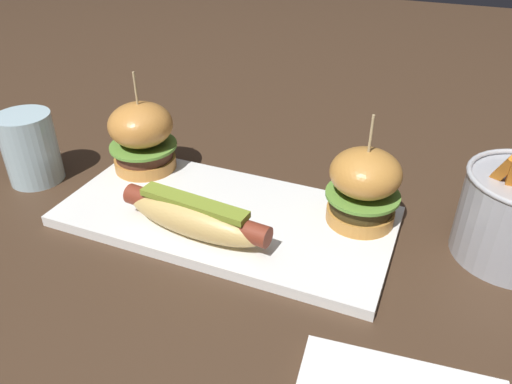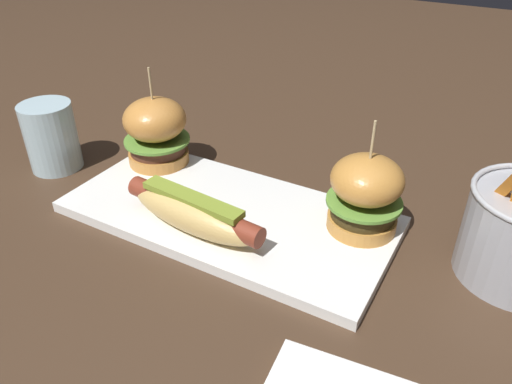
# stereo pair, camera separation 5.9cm
# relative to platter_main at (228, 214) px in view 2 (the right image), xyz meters

# --- Properties ---
(ground_plane) EXTENTS (3.00, 3.00, 0.00)m
(ground_plane) POSITION_rel_platter_main_xyz_m (0.00, 0.00, -0.01)
(ground_plane) COLOR #422D1E
(platter_main) EXTENTS (0.42, 0.20, 0.01)m
(platter_main) POSITION_rel_platter_main_xyz_m (0.00, 0.00, 0.00)
(platter_main) COLOR white
(platter_main) RESTS_ON ground
(hot_dog) EXTENTS (0.19, 0.07, 0.05)m
(hot_dog) POSITION_rel_platter_main_xyz_m (-0.01, -0.05, 0.03)
(hot_dog) COLOR tan
(hot_dog) RESTS_ON platter_main
(slider_left) EXTENTS (0.10, 0.10, 0.14)m
(slider_left) POSITION_rel_platter_main_xyz_m (-0.16, 0.06, 0.06)
(slider_left) COLOR #C9833B
(slider_left) RESTS_ON platter_main
(slider_right) EXTENTS (0.09, 0.09, 0.14)m
(slider_right) POSITION_rel_platter_main_xyz_m (0.16, 0.05, 0.06)
(slider_right) COLOR #C9863B
(slider_right) RESTS_ON platter_main
(water_glass) EXTENTS (0.07, 0.07, 0.10)m
(water_glass) POSITION_rel_platter_main_xyz_m (-0.30, -0.01, 0.04)
(water_glass) COLOR silver
(water_glass) RESTS_ON ground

